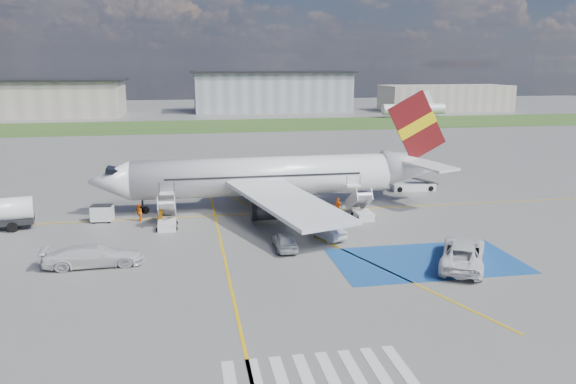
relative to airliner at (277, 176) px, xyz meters
name	(u,v)px	position (x,y,z in m)	size (l,w,h in m)	color
ground	(287,252)	(-1.51, -14.00, -3.39)	(400.00, 400.00, 0.00)	#60605E
grass_strip	(216,126)	(-1.51, 81.00, -3.39)	(400.00, 30.00, 0.01)	#2D4C1E
taxiway_line_main	(265,213)	(-1.51, -2.00, -3.39)	(120.00, 0.20, 0.01)	gold
taxiway_line_cross	(236,310)	(-6.51, -24.00, -3.39)	(0.20, 60.00, 0.01)	gold
taxiway_line_diag	(265,213)	(-1.51, -2.00, -3.39)	(0.20, 60.00, 0.01)	gold
staging_box	(426,261)	(8.49, -18.00, -3.39)	(14.00, 8.00, 0.01)	navy
crosswalk	(318,374)	(-3.31, -32.00, -3.39)	(9.00, 4.00, 0.01)	silver
terminal_west	(12,99)	(-56.51, 116.00, 1.61)	(60.00, 22.00, 10.00)	gray
terminal_centre	(272,92)	(18.49, 121.00, 2.61)	(48.00, 18.00, 12.00)	gray
terminal_east	(445,98)	(73.49, 114.00, 0.61)	(40.00, 16.00, 8.00)	gray
airliner	(277,176)	(0.00, 0.00, 0.00)	(36.81, 32.95, 11.92)	silver
airstairs_fwd	(167,221)	(-11.01, -5.30, -2.77)	(1.90, 5.20, 3.60)	silver
airstairs_aft	(362,211)	(7.49, -5.30, -2.77)	(1.90, 5.20, 3.60)	silver
gpu_cart	(102,214)	(-17.05, -2.30, -2.65)	(2.10, 1.47, 1.65)	silver
belt_loader	(413,187)	(17.20, 5.23, -2.99)	(5.49, 2.21, 1.63)	silver
car_silver_a	(285,241)	(-1.55, -13.30, -2.68)	(1.68, 4.17, 1.42)	#B9BDC1
car_silver_b	(326,231)	(2.43, -11.16, -2.72)	(1.42, 4.07, 1.34)	#ABAEB2
van_white_a	(463,249)	(10.82, -19.16, -2.19)	(2.97, 6.43, 2.41)	white
van_white_b	(93,252)	(-16.09, -14.54, -2.34)	(2.19, 5.38, 2.11)	silver
crew_fwd	(160,216)	(-11.62, -4.57, -2.46)	(0.68, 0.45, 1.86)	orange
crew_nose	(139,213)	(-13.69, -2.78, -2.54)	(0.83, 0.64, 1.70)	orange
crew_aft	(338,206)	(5.45, -3.89, -2.53)	(1.01, 0.42, 1.72)	orange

